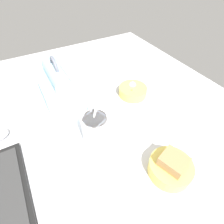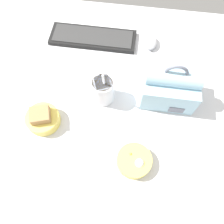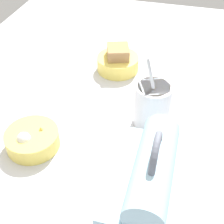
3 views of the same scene
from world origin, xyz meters
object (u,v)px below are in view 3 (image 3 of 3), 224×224
Objects in this scene: soup_cup at (152,104)px; bento_bowl_snacks at (33,139)px; bento_bowl_sandwich at (118,61)px; lunch_bag at (150,190)px.

soup_cup is 1.53× the size of bento_bowl_snacks.
bento_bowl_snacks is (32.82, -10.10, -0.65)cm from bento_bowl_sandwich.
lunch_bag is 23.47cm from soup_cup.
lunch_bag reaches higher than bento_bowl_snacks.
soup_cup is at bearing -171.68° from lunch_bag.
soup_cup is at bearing 120.84° from bento_bowl_snacks.
bento_bowl_sandwich reaches higher than bento_bowl_snacks.
bento_bowl_sandwich is at bearing -146.78° from soup_cup.
bento_bowl_sandwich is (-42.44, -16.01, -4.23)cm from lunch_bag.
soup_cup is 1.48× the size of bento_bowl_sandwich.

